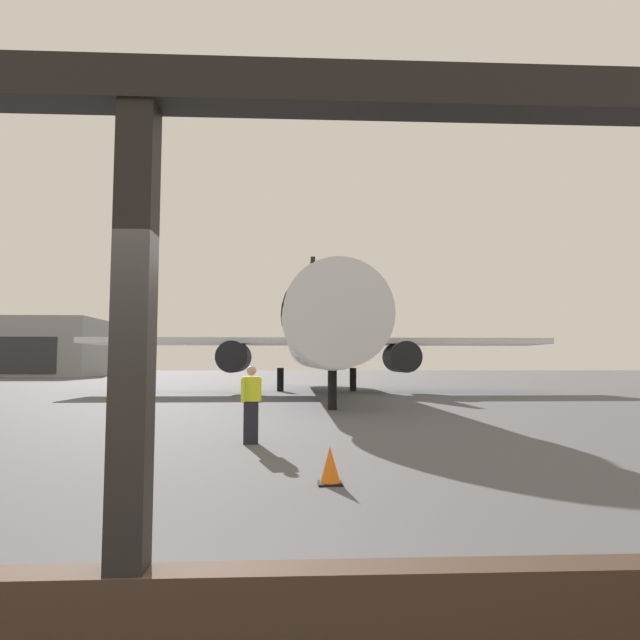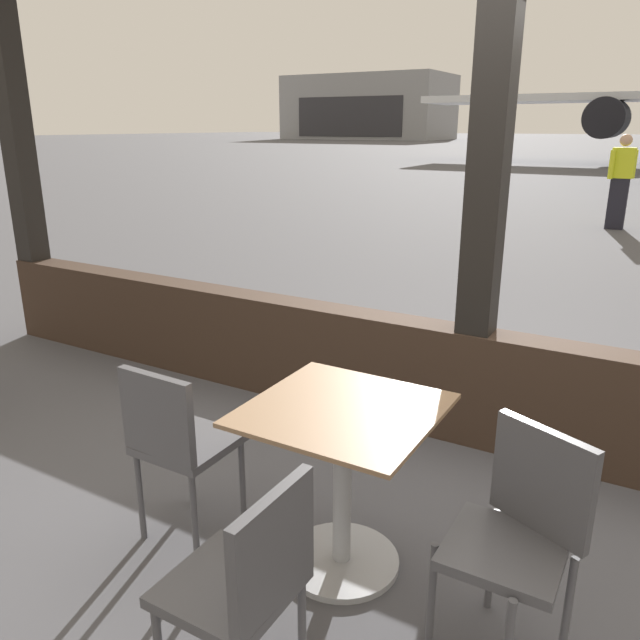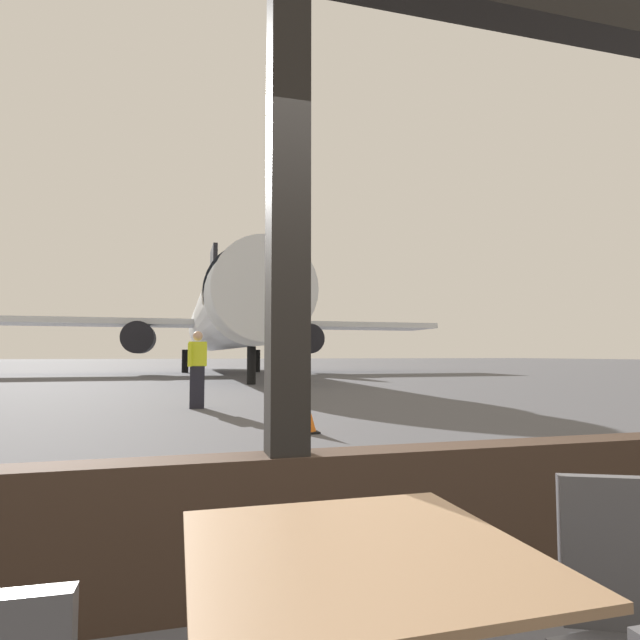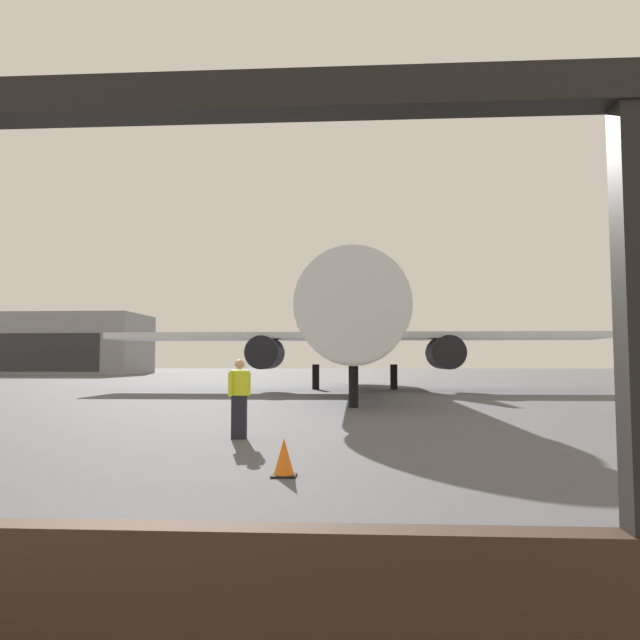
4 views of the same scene
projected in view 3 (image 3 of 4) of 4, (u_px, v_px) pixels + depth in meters
The scene contains 5 objects.
ground_plane at pixel (184, 370), 41.04m from camera, with size 220.00×220.00×0.00m, color #4C4C51.
window_frame at pixel (287, 358), 2.63m from camera, with size 8.45×0.24×3.46m.
airplane at pixel (226, 317), 32.28m from camera, with size 29.18×30.16×10.50m.
ground_crew_worker at pixel (197, 368), 11.72m from camera, with size 0.44×0.42×1.74m.
traffic_cone at pixel (306, 416), 8.04m from camera, with size 0.36×0.36×0.56m.
Camera 3 is at (-0.54, -2.59, 1.21)m, focal length 29.17 mm.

